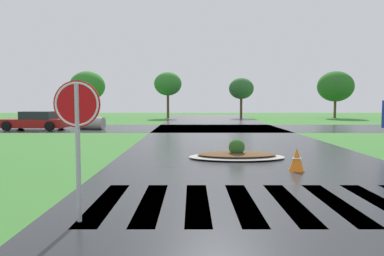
% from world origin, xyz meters
% --- Properties ---
extents(asphalt_roadway, '(9.05, 80.00, 0.01)m').
position_xyz_m(asphalt_roadway, '(0.00, 10.00, 0.00)').
color(asphalt_roadway, '#232628').
rests_on(asphalt_roadway, ground).
extents(asphalt_cross_road, '(90.00, 8.15, 0.01)m').
position_xyz_m(asphalt_cross_road, '(0.00, 24.77, 0.00)').
color(asphalt_cross_road, '#232628').
rests_on(asphalt_cross_road, ground).
extents(crosswalk_stripes, '(7.65, 3.08, 0.01)m').
position_xyz_m(crosswalk_stripes, '(-0.00, 4.61, 0.00)').
color(crosswalk_stripes, white).
rests_on(crosswalk_stripes, ground).
extents(stop_sign, '(0.76, 0.08, 2.32)m').
position_xyz_m(stop_sign, '(-3.76, 3.47, 1.72)').
color(stop_sign, '#B2B5BA').
rests_on(stop_sign, ground).
extents(median_island, '(3.31, 1.84, 0.68)m').
position_xyz_m(median_island, '(-0.36, 10.30, 0.13)').
color(median_island, '#9E9B93').
rests_on(median_island, ground).
extents(car_dark_suv, '(4.50, 2.26, 1.27)m').
position_xyz_m(car_dark_suv, '(-12.65, 23.20, 0.60)').
color(car_dark_suv, maroon).
rests_on(car_dark_suv, ground).
extents(drainage_pipe_stack, '(1.91, 1.23, 0.86)m').
position_xyz_m(drainage_pipe_stack, '(-8.94, 23.71, 0.43)').
color(drainage_pipe_stack, '#9E9B93').
rests_on(drainage_pipe_stack, ground).
extents(traffic_cone, '(0.42, 0.42, 0.66)m').
position_xyz_m(traffic_cone, '(1.07, 7.98, 0.32)').
color(traffic_cone, orange).
rests_on(traffic_cone, ground).
extents(background_treeline, '(41.72, 4.87, 5.40)m').
position_xyz_m(background_treeline, '(3.92, 40.76, 3.63)').
color(background_treeline, '#4C3823').
rests_on(background_treeline, ground).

